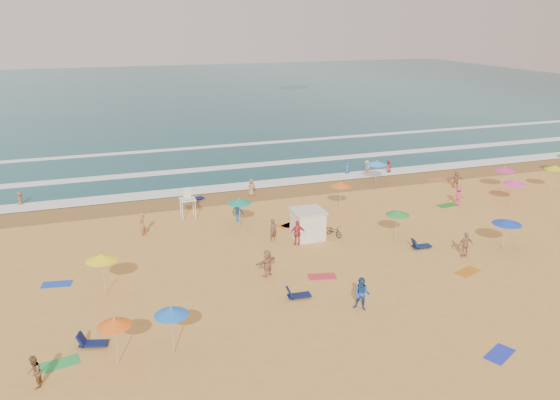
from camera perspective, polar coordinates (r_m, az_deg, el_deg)
name	(u,v)px	position (r m, az deg, el deg)	size (l,w,h in m)	color
ground	(329,244)	(38.44, 5.19, -4.57)	(220.00, 220.00, 0.00)	gold
ocean	(167,94)	(118.11, -11.69, 10.84)	(220.00, 140.00, 0.18)	#0C4756
wet_sand	(274,192)	(49.40, -0.64, 0.82)	(220.00, 220.00, 0.00)	olive
surf_foam	(248,167)	(57.48, -3.38, 3.44)	(200.00, 18.70, 0.05)	white
cabana	(308,225)	(38.96, 2.92, -2.61)	(2.00, 2.00, 2.00)	white
cabana_roof	(308,211)	(38.59, 2.95, -1.14)	(2.20, 2.20, 0.12)	silver
bicycle	(334,231)	(39.62, 5.63, -3.22)	(0.54, 1.56, 0.82)	black
lifeguard_stand	(188,205)	(43.39, -9.61, -0.54)	(1.20, 1.20, 2.10)	white
beach_umbrellas	(398,204)	(40.69, 12.23, -0.43)	(57.11, 31.39, 0.81)	#119075
loungers	(374,262)	(35.58, 9.77, -6.45)	(53.68, 25.83, 0.34)	#0F164B
towels	(320,261)	(35.68, 4.18, -6.41)	(35.82, 27.24, 0.03)	red
beachgoers	(308,217)	(41.04, 2.94, -1.83)	(39.53, 26.99, 2.11)	brown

